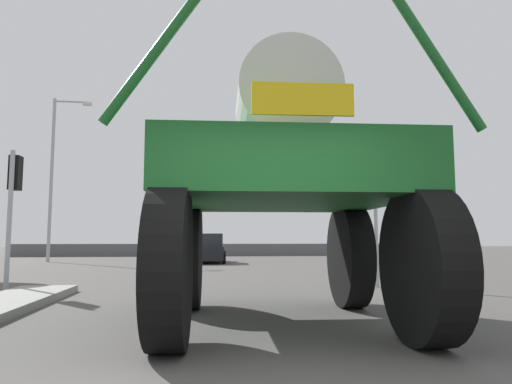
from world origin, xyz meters
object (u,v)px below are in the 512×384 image
at_px(oversize_sprayer, 281,187).
at_px(traffic_signal_near_right, 372,181).
at_px(sedan_ahead, 208,249).
at_px(traffic_signal_near_left, 14,189).
at_px(streetlight_far_left, 55,170).

height_order(oversize_sprayer, traffic_signal_near_right, oversize_sprayer).
distance_m(oversize_sprayer, sedan_ahead, 18.31).
height_order(sedan_ahead, traffic_signal_near_left, traffic_signal_near_left).
distance_m(sedan_ahead, traffic_signal_near_left, 14.14).
relative_size(oversize_sprayer, streetlight_far_left, 0.56).
height_order(oversize_sprayer, streetlight_far_left, streetlight_far_left).
distance_m(oversize_sprayer, traffic_signal_near_left, 7.63).
bearing_deg(streetlight_far_left, traffic_signal_near_right, -50.37).
relative_size(sedan_ahead, traffic_signal_near_right, 1.11).
xyz_separation_m(oversize_sprayer, traffic_signal_near_right, (3.36, 5.12, 0.79)).
distance_m(traffic_signal_near_right, streetlight_far_left, 19.80).
distance_m(sedan_ahead, traffic_signal_near_right, 13.90).
bearing_deg(traffic_signal_near_left, traffic_signal_near_right, -0.05).
bearing_deg(streetlight_far_left, oversize_sprayer, -65.62).
height_order(oversize_sprayer, traffic_signal_near_left, oversize_sprayer).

